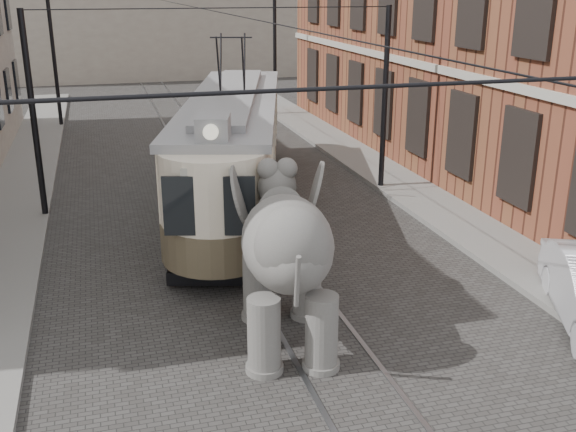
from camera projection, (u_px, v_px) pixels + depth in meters
name	position (u px, v px, depth m)	size (l,w,h in m)	color
ground	(279.00, 276.00, 16.03)	(120.00, 120.00, 0.00)	#3C3937
tram_rails	(279.00, 276.00, 16.03)	(1.54, 80.00, 0.02)	slate
sidewalk_right	(500.00, 248.00, 17.56)	(2.00, 60.00, 0.15)	slate
brick_building	(499.00, 1.00, 25.10)	(8.00, 26.00, 12.00)	brown
catenary	(227.00, 115.00, 19.55)	(11.00, 30.20, 6.00)	black
tram	(233.00, 123.00, 20.59)	(2.69, 13.04, 5.17)	beige
elephant	(287.00, 266.00, 12.59)	(2.88, 5.24, 3.21)	#5E5B57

